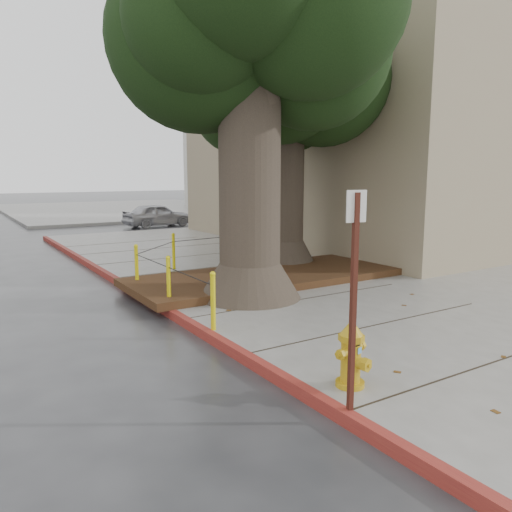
{
  "coord_description": "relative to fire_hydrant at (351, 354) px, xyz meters",
  "views": [
    {
      "loc": [
        -5.39,
        -5.6,
        2.59
      ],
      "look_at": [
        -0.56,
        2.05,
        1.1
      ],
      "focal_mm": 35.0,
      "sensor_mm": 36.0,
      "label": 1
    }
  ],
  "objects": [
    {
      "name": "ground",
      "position": [
        1.54,
        1.55,
        -0.54
      ],
      "size": [
        140.0,
        140.0,
        0.0
      ],
      "primitive_type": "plane",
      "color": "#28282B",
      "rests_on": "ground"
    },
    {
      "name": "sidewalk_main",
      "position": [
        7.54,
        4.05,
        -0.47
      ],
      "size": [
        16.0,
        26.0,
        0.15
      ],
      "primitive_type": "cube",
      "color": "slate",
      "rests_on": "ground"
    },
    {
      "name": "sidewalk_far",
      "position": [
        7.54,
        31.55,
        -0.47
      ],
      "size": [
        16.0,
        20.0,
        0.15
      ],
      "primitive_type": "cube",
      "color": "slate",
      "rests_on": "ground"
    },
    {
      "name": "curb_red",
      "position": [
        -0.46,
        4.05,
        -0.47
      ],
      "size": [
        0.14,
        26.0,
        0.16
      ],
      "primitive_type": "cube",
      "color": "maroon",
      "rests_on": "ground"
    },
    {
      "name": "planter_bed",
      "position": [
        2.44,
        5.45,
        -0.31
      ],
      "size": [
        6.4,
        2.6,
        0.16
      ],
      "primitive_type": "cube",
      "color": "black",
      "rests_on": "sidewalk_main"
    },
    {
      "name": "building_corner",
      "position": [
        11.54,
        10.05,
        4.46
      ],
      "size": [
        12.0,
        13.0,
        10.0
      ],
      "primitive_type": "cube",
      "color": "gray",
      "rests_on": "ground"
    },
    {
      "name": "building_side_white",
      "position": [
        17.54,
        27.55,
        3.96
      ],
      "size": [
        10.0,
        10.0,
        9.0
      ],
      "primitive_type": "cube",
      "color": "silver",
      "rests_on": "ground"
    },
    {
      "name": "building_side_grey",
      "position": [
        23.54,
        33.55,
        5.46
      ],
      "size": [
        12.0,
        14.0,
        12.0
      ],
      "primitive_type": "cube",
      "color": "slate",
      "rests_on": "ground"
    },
    {
      "name": "tree_near",
      "position": [
        1.57,
        4.37,
        4.84
      ],
      "size": [
        4.5,
        3.8,
        7.68
      ],
      "color": "#4C3F33",
      "rests_on": "sidewalk_main"
    },
    {
      "name": "tree_far",
      "position": [
        4.18,
        6.87,
        4.48
      ],
      "size": [
        4.5,
        3.8,
        7.17
      ],
      "color": "#4C3F33",
      "rests_on": "sidewalk_main"
    },
    {
      "name": "bollard_ring",
      "position": [
        0.67,
        5.93,
        0.12
      ],
      "size": [
        3.79,
        5.39,
        0.95
      ],
      "color": "yellow",
      "rests_on": "sidewalk_main"
    },
    {
      "name": "fire_hydrant",
      "position": [
        0.0,
        0.0,
        0.0
      ],
      "size": [
        0.43,
        0.41,
        0.81
      ],
      "rotation": [
        0.0,
        0.0,
        0.24
      ],
      "color": "gold",
      "rests_on": "sidewalk_main"
    },
    {
      "name": "signpost",
      "position": [
        -0.41,
        -0.44,
        0.9
      ],
      "size": [
        0.23,
        0.06,
        2.29
      ],
      "rotation": [
        0.0,
        0.0,
        -0.14
      ],
      "color": "#471911",
      "rests_on": "sidewalk_main"
    },
    {
      "name": "car_silver",
      "position": [
        5.22,
        19.51,
        0.03
      ],
      "size": [
        3.51,
        1.72,
        1.15
      ],
      "primitive_type": "imported",
      "rotation": [
        0.0,
        0.0,
        1.68
      ],
      "color": "#B7B7BD",
      "rests_on": "ground"
    },
    {
      "name": "car_red",
      "position": [
        13.69,
        20.64,
        0.13
      ],
      "size": [
        4.18,
        1.76,
        1.34
      ],
      "primitive_type": "imported",
      "rotation": [
        0.0,
        0.0,
        1.49
      ],
      "color": "maroon",
      "rests_on": "ground"
    }
  ]
}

